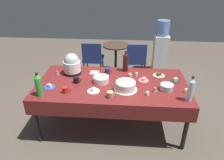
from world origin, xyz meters
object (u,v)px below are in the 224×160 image
object	(u,v)px
dessert_plate_coral	(144,80)
coffee_mug_tan	(110,94)
cupcake_berry	(147,93)
dessert_plate_cobalt	(50,87)
soda_bottle_cola	(126,62)
coffee_mug_red	(65,90)
cupcake_lemon	(155,90)
round_cafe_table	(116,54)
ceramic_snack_bowl	(101,79)
soda_bottle_lime_soda	(39,85)
dessert_plate_white	(93,91)
cupcake_cocoa	(130,75)
dessert_plate_charcoal	(175,80)
maroon_chair_right	(136,58)
potluck_table	(112,87)
water_cooler	(161,49)
frosted_layer_cake	(126,86)
maroon_chair_left	(93,57)
coffee_mug_navy	(107,71)
soda_bottle_water	(191,90)
cupcake_mint	(136,74)
cupcake_rose	(57,73)
glass_salad_bowl	(167,87)
slow_cooker	(72,64)
coffee_mug_black	(76,80)
dessert_plate_sage	(159,75)

from	to	relation	value
dessert_plate_coral	coffee_mug_tan	size ratio (longest dim) A/B	1.24
cupcake_berry	dessert_plate_cobalt	bearing A→B (deg)	175.49
soda_bottle_cola	coffee_mug_red	world-z (taller)	soda_bottle_cola
cupcake_lemon	cupcake_berry	bearing A→B (deg)	-136.19
round_cafe_table	ceramic_snack_bowl	bearing A→B (deg)	-93.47
soda_bottle_lime_soda	coffee_mug_red	size ratio (longest dim) A/B	2.93
dessert_plate_white	cupcake_cocoa	xyz separation A→B (m)	(0.50, 0.47, 0.02)
round_cafe_table	dessert_plate_cobalt	bearing A→B (deg)	-112.05
dessert_plate_charcoal	coffee_mug_tan	size ratio (longest dim) A/B	1.20
maroon_chair_right	ceramic_snack_bowl	bearing A→B (deg)	-109.61
potluck_table	water_cooler	world-z (taller)	water_cooler
frosted_layer_cake	coffee_mug_red	world-z (taller)	frosted_layer_cake
cupcake_lemon	maroon_chair_left	xyz separation A→B (m)	(-1.15, 1.80, -0.29)
coffee_mug_navy	round_cafe_table	size ratio (longest dim) A/B	0.16
soda_bottle_cola	soda_bottle_water	size ratio (longest dim) A/B	1.00
cupcake_cocoa	cupcake_mint	distance (m)	0.10
cupcake_rose	cupcake_berry	world-z (taller)	same
dessert_plate_white	coffee_mug_red	xyz separation A→B (m)	(-0.37, -0.06, 0.03)
glass_salad_bowl	soda_bottle_cola	distance (m)	0.81
maroon_chair_left	cupcake_berry	bearing A→B (deg)	-61.37
dessert_plate_coral	coffee_mug_red	size ratio (longest dim) A/B	1.37
dessert_plate_cobalt	cupcake_cocoa	distance (m)	1.21
cupcake_rose	cupcake_mint	distance (m)	1.25
glass_salad_bowl	cupcake_lemon	size ratio (longest dim) A/B	2.73
slow_cooker	cupcake_mint	bearing A→B (deg)	-1.08
slow_cooker	soda_bottle_lime_soda	bearing A→B (deg)	-111.50
cupcake_lemon	maroon_chair_right	bearing A→B (deg)	96.16
potluck_table	coffee_mug_red	bearing A→B (deg)	-153.04
slow_cooker	water_cooler	world-z (taller)	water_cooler
dessert_plate_white	coffee_mug_black	bearing A→B (deg)	141.59
dessert_plate_white	water_cooler	world-z (taller)	water_cooler
coffee_mug_tan	round_cafe_table	world-z (taller)	coffee_mug_tan
dessert_plate_cobalt	cupcake_cocoa	xyz separation A→B (m)	(1.13, 0.41, 0.02)
dessert_plate_sage	cupcake_berry	distance (m)	0.63
coffee_mug_navy	water_cooler	xyz separation A→B (m)	(1.09, 1.71, -0.21)
dessert_plate_white	cupcake_mint	xyz separation A→B (m)	(0.60, 0.51, 0.02)
coffee_mug_navy	coffee_mug_black	bearing A→B (deg)	-141.73
glass_salad_bowl	soda_bottle_water	bearing A→B (deg)	-47.18
potluck_table	coffee_mug_tan	world-z (taller)	coffee_mug_tan
cupcake_lemon	coffee_mug_tan	xyz separation A→B (m)	(-0.59, -0.18, 0.01)
ceramic_snack_bowl	coffee_mug_red	bearing A→B (deg)	-144.14
dessert_plate_sage	maroon_chair_left	bearing A→B (deg)	133.97
water_cooler	ceramic_snack_bowl	bearing A→B (deg)	-119.90
soda_bottle_cola	ceramic_snack_bowl	bearing A→B (deg)	-130.34
dessert_plate_sage	coffee_mug_tan	world-z (taller)	coffee_mug_tan
potluck_table	soda_bottle_lime_soda	distance (m)	1.03
cupcake_mint	coffee_mug_tan	distance (m)	0.73
cupcake_rose	ceramic_snack_bowl	bearing A→B (deg)	-15.07
slow_cooker	dessert_plate_charcoal	xyz separation A→B (m)	(1.59, -0.15, -0.14)
dessert_plate_white	soda_bottle_lime_soda	size ratio (longest dim) A/B	0.51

